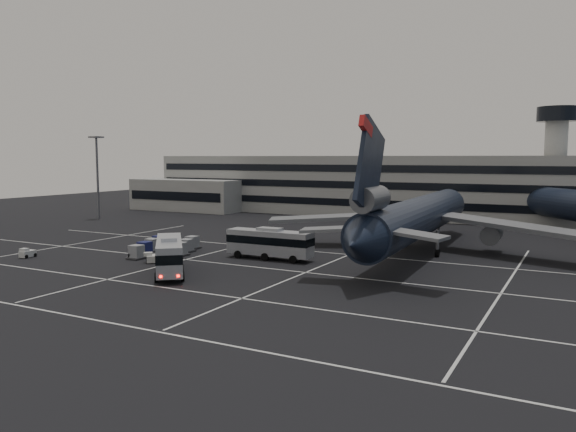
% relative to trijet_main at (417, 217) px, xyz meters
% --- Properties ---
extents(ground, '(260.00, 260.00, 0.00)m').
position_rel_trijet_main_xyz_m(ground, '(-20.10, -23.28, -5.25)').
color(ground, black).
rests_on(ground, ground).
extents(lane_markings, '(90.00, 55.62, 0.01)m').
position_rel_trijet_main_xyz_m(lane_markings, '(-19.15, -22.55, -5.24)').
color(lane_markings, silver).
rests_on(lane_markings, ground).
extents(terminal, '(125.00, 26.00, 24.00)m').
position_rel_trijet_main_xyz_m(terminal, '(-23.05, 47.87, 1.68)').
color(terminal, gray).
rests_on(terminal, ground).
extents(hills, '(352.00, 180.00, 44.00)m').
position_rel_trijet_main_xyz_m(hills, '(-2.11, 146.72, -17.32)').
color(hills, '#38332B').
rests_on(hills, ground).
extents(lightpole_left, '(2.40, 2.40, 18.28)m').
position_rel_trijet_main_xyz_m(lightpole_left, '(-75.10, 11.72, 6.57)').
color(lightpole_left, slate).
rests_on(lightpole_left, ground).
extents(trijet_main, '(47.42, 57.62, 18.08)m').
position_rel_trijet_main_xyz_m(trijet_main, '(0.00, 0.00, 0.00)').
color(trijet_main, black).
rests_on(trijet_main, ground).
extents(bus_near, '(10.31, 11.52, 4.45)m').
position_rel_trijet_main_xyz_m(bus_near, '(-21.93, -27.51, -2.82)').
color(bus_near, '#9FA2A7').
rests_on(bus_near, ground).
extents(bus_far, '(12.14, 3.21, 4.28)m').
position_rel_trijet_main_xyz_m(bus_far, '(-16.28, -13.66, -2.91)').
color(bus_far, '#9FA2A7').
rests_on(bus_far, ground).
extents(tug_a, '(1.43, 2.17, 1.32)m').
position_rel_trijet_main_xyz_m(tug_a, '(-46.27, -28.27, -4.67)').
color(tug_a, beige).
rests_on(tug_a, ground).
extents(tug_b, '(2.33, 2.47, 1.38)m').
position_rel_trijet_main_xyz_m(tug_b, '(-28.62, -23.06, -4.64)').
color(tug_b, beige).
rests_on(tug_b, ground).
extents(uld_cluster, '(10.79, 13.24, 1.89)m').
position_rel_trijet_main_xyz_m(uld_cluster, '(-31.61, -16.79, -4.33)').
color(uld_cluster, '#2D2D30').
rests_on(uld_cluster, ground).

